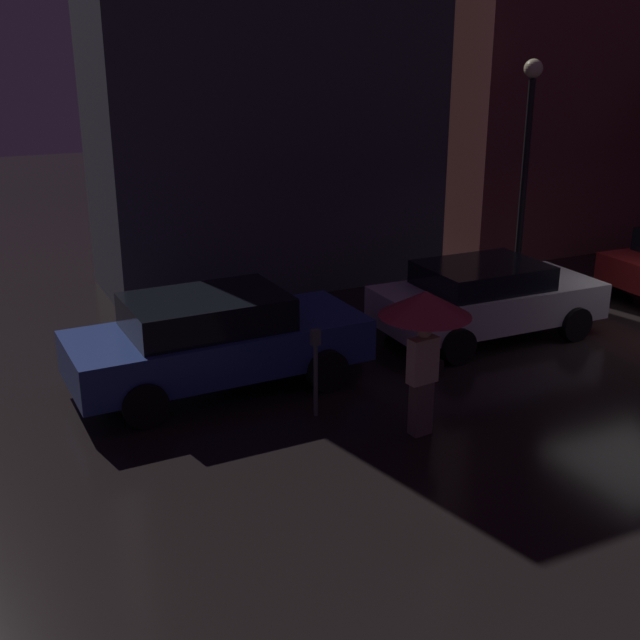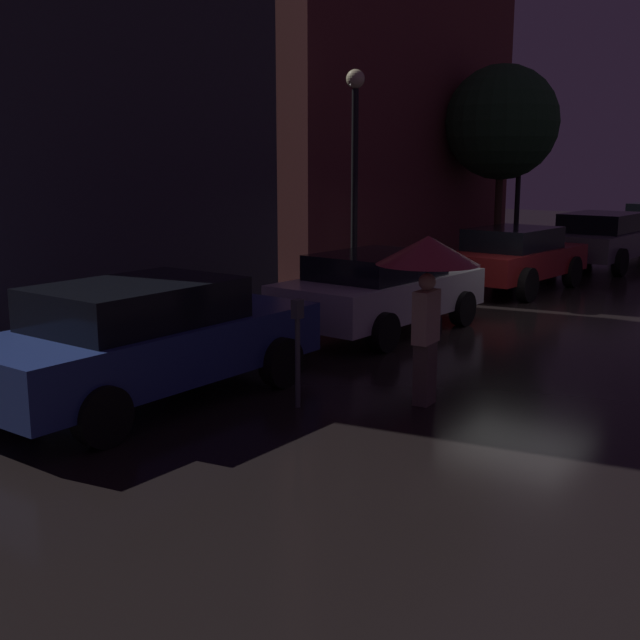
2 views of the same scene
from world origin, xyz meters
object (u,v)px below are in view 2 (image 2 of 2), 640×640
pedestrian_with_umbrella (428,265)px  street_lamp_near (355,148)px  parked_car_blue (147,338)px  street_lamp_far (520,151)px  parked_car_red (515,257)px  parking_meter (298,341)px  parked_car_grey (602,238)px  parked_car_white (380,289)px

pedestrian_with_umbrella → street_lamp_near: street_lamp_near is taller
parked_car_blue → street_lamp_far: size_ratio=1.05×
parked_car_blue → parked_car_red: bearing=-0.8°
parked_car_red → street_lamp_near: (-2.63, 2.45, 2.32)m
parked_car_blue → street_lamp_far: bearing=7.0°
parked_car_red → parking_meter: size_ratio=3.14×
parked_car_grey → parked_car_red: bearing=178.5°
parked_car_blue → parked_car_red: parked_car_blue is taller
street_lamp_near → parked_car_white: bearing=-137.5°
parked_car_white → street_lamp_near: size_ratio=0.86×
parked_car_blue → parking_meter: bearing=-61.8°
parked_car_white → street_lamp_near: 4.39m
parked_car_red → parking_meter: 9.61m
parked_car_white → pedestrian_with_umbrella: 4.21m
parked_car_grey → pedestrian_with_umbrella: pedestrian_with_umbrella is taller
pedestrian_with_umbrella → parked_car_white: bearing=-145.1°
parking_meter → parked_car_red: bearing=10.0°
parked_car_blue → parked_car_red: size_ratio=1.12×
parked_car_white → parked_car_red: size_ratio=1.00×
pedestrian_with_umbrella → street_lamp_near: (5.81, 5.21, 1.41)m
pedestrian_with_umbrella → parking_meter: bearing=-53.5°
parked_car_red → parked_car_blue: bearing=-177.5°
parked_car_red → street_lamp_near: 4.28m
parked_car_blue → street_lamp_far: 15.30m
parked_car_white → parked_car_grey: 10.37m
parked_car_blue → parked_car_white: parked_car_blue is taller
parking_meter → street_lamp_far: size_ratio=0.30×
street_lamp_near → street_lamp_far: size_ratio=1.09×
pedestrian_with_umbrella → parked_car_blue: bearing=-60.9°
parked_car_white → parking_meter: bearing=-157.9°
parked_car_grey → parked_car_blue: bearing=-179.7°
street_lamp_far → parked_car_red: bearing=-155.7°
parked_car_white → street_lamp_far: size_ratio=0.94×
parked_car_grey → street_lamp_far: 3.25m
parked_car_red → pedestrian_with_umbrella: (-8.44, -2.76, 0.91)m
pedestrian_with_umbrella → street_lamp_far: street_lamp_far is taller
street_lamp_near → parked_car_blue: bearing=-161.9°
parking_meter → street_lamp_near: size_ratio=0.28×
parked_car_grey → pedestrian_with_umbrella: 13.72m
parked_car_grey → street_lamp_far: bearing=100.3°
parked_car_red → parking_meter: parked_car_red is taller
parked_car_blue → pedestrian_with_umbrella: 3.42m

